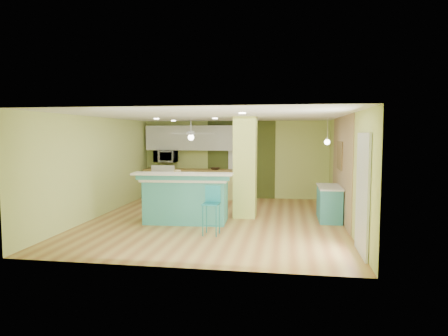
{
  "coord_description": "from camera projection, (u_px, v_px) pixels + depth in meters",
  "views": [
    {
      "loc": [
        1.69,
        -9.36,
        2.08
      ],
      "look_at": [
        0.13,
        0.4,
        1.23
      ],
      "focal_mm": 32.0,
      "sensor_mm": 36.0,
      "label": 1
    }
  ],
  "objects": [
    {
      "name": "olive_accent",
      "position": [
        241.0,
        160.0,
        12.95
      ],
      "size": [
        2.2,
        0.02,
        2.5
      ],
      "primitive_type": "cube",
      "color": "#475120",
      "rests_on": "floor"
    },
    {
      "name": "wall_right",
      "position": [
        346.0,
        170.0,
        9.07
      ],
      "size": [
        0.01,
        7.0,
        2.5
      ],
      "primitive_type": "cube",
      "color": "#C0CE6E",
      "rests_on": "floor"
    },
    {
      "name": "peninsula",
      "position": [
        186.0,
        199.0,
        9.4
      ],
      "size": [
        2.28,
        1.32,
        1.21
      ],
      "rotation": [
        0.0,
        0.0,
        0.06
      ],
      "color": "teal",
      "rests_on": "floor"
    },
    {
      "name": "wall_back",
      "position": [
        235.0,
        159.0,
        12.99
      ],
      "size": [
        6.0,
        0.01,
        2.5
      ],
      "primitive_type": "cube",
      "color": "#C0CE6E",
      "rests_on": "floor"
    },
    {
      "name": "ceiling",
      "position": [
        216.0,
        116.0,
        9.44
      ],
      "size": [
        6.0,
        7.0,
        0.01
      ],
      "primitive_type": "cube",
      "color": "white",
      "rests_on": "wall_back"
    },
    {
      "name": "wall_front",
      "position": [
        175.0,
        188.0,
        6.1
      ],
      "size": [
        6.0,
        0.01,
        2.5
      ],
      "primitive_type": "cube",
      "color": "#C0CE6E",
      "rests_on": "floor"
    },
    {
      "name": "wood_panel",
      "position": [
        341.0,
        168.0,
        9.67
      ],
      "size": [
        0.02,
        3.4,
        2.5
      ],
      "primitive_type": "cube",
      "color": "#8F7051",
      "rests_on": "floor"
    },
    {
      "name": "kitchen_run",
      "position": [
        194.0,
        184.0,
        12.96
      ],
      "size": [
        3.25,
        0.63,
        0.94
      ],
      "color": "#CBC86A",
      "rests_on": "floor"
    },
    {
      "name": "wall_left",
      "position": [
        98.0,
        167.0,
        10.02
      ],
      "size": [
        0.01,
        7.0,
        2.5
      ],
      "primitive_type": "cube",
      "color": "#C0CE6E",
      "rests_on": "floor"
    },
    {
      "name": "canister",
      "position": [
        177.0,
        174.0,
        9.44
      ],
      "size": [
        0.17,
        0.17,
        0.18
      ],
      "primitive_type": "cylinder",
      "color": "gold",
      "rests_on": "peninsula"
    },
    {
      "name": "pendant_lamp",
      "position": [
        327.0,
        142.0,
        9.81
      ],
      "size": [
        0.14,
        0.14,
        0.69
      ],
      "color": "silver",
      "rests_on": "ceiling"
    },
    {
      "name": "fruit_bowl",
      "position": [
        215.0,
        169.0,
        12.72
      ],
      "size": [
        0.38,
        0.38,
        0.07
      ],
      "primitive_type": "imported",
      "rotation": [
        0.0,
        0.0,
        -0.34
      ],
      "color": "#362416",
      "rests_on": "kitchen_run"
    },
    {
      "name": "wall_decor",
      "position": [
        340.0,
        155.0,
        9.84
      ],
      "size": [
        0.03,
        0.9,
        0.7
      ],
      "primitive_type": "cube",
      "color": "brown",
      "rests_on": "wood_panel"
    },
    {
      "name": "column",
      "position": [
        245.0,
        167.0,
        9.94
      ],
      "size": [
        0.55,
        0.55,
        2.5
      ],
      "primitive_type": "cube",
      "color": "#C2CE5F",
      "rests_on": "floor"
    },
    {
      "name": "french_door",
      "position": [
        362.0,
        194.0,
        6.83
      ],
      "size": [
        0.04,
        1.08,
        2.1
      ],
      "primitive_type": "cube",
      "color": "silver",
      "rests_on": "floor"
    },
    {
      "name": "stove",
      "position": [
        166.0,
        183.0,
        13.11
      ],
      "size": [
        0.76,
        0.66,
        1.08
      ],
      "color": "white",
      "rests_on": "floor"
    },
    {
      "name": "microwave",
      "position": [
        166.0,
        156.0,
        13.04
      ],
      "size": [
        0.7,
        0.48,
        0.39
      ],
      "primitive_type": "imported",
      "color": "silver",
      "rests_on": "wall_back"
    },
    {
      "name": "side_counter",
      "position": [
        329.0,
        203.0,
        9.65
      ],
      "size": [
        0.54,
        1.28,
        0.82
      ],
      "color": "teal",
      "rests_on": "floor"
    },
    {
      "name": "ceiling_fan",
      "position": [
        191.0,
        134.0,
        11.62
      ],
      "size": [
        1.41,
        1.41,
        0.61
      ],
      "color": "silver",
      "rests_on": "ceiling"
    },
    {
      "name": "upper_cabinets",
      "position": [
        195.0,
        138.0,
        12.96
      ],
      "size": [
        3.2,
        0.34,
        0.8
      ],
      "primitive_type": "cube",
      "color": "silver",
      "rests_on": "wall_back"
    },
    {
      "name": "interior_door",
      "position": [
        241.0,
        167.0,
        12.94
      ],
      "size": [
        0.82,
        0.05,
        2.0
      ],
      "primitive_type": "cube",
      "color": "white",
      "rests_on": "floor"
    },
    {
      "name": "bar_stool",
      "position": [
        212.0,
        202.0,
        8.24
      ],
      "size": [
        0.36,
        0.36,
        1.01
      ],
      "rotation": [
        0.0,
        0.0,
        -0.07
      ],
      "color": "#1C7981",
      "rests_on": "floor"
    },
    {
      "name": "floor",
      "position": [
        216.0,
        220.0,
        9.65
      ],
      "size": [
        6.0,
        7.0,
        0.01
      ],
      "primitive_type": "cube",
      "color": "#9D6637",
      "rests_on": "ground"
    }
  ]
}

